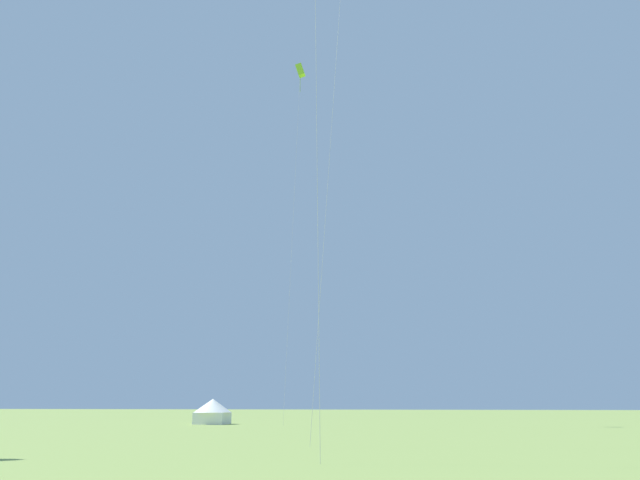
% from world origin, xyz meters
% --- Properties ---
extents(kite_lime_box, '(1.49, 1.98, 37.69)m').
position_xyz_m(kite_lime_box, '(-6.39, 55.76, 36.66)').
color(kite_lime_box, '#99DB2D').
rests_on(kite_lime_box, ground).
extents(festival_tent_left, '(3.72, 3.72, 2.42)m').
position_xyz_m(festival_tent_left, '(-15.26, 57.44, 1.34)').
color(festival_tent_left, white).
rests_on(festival_tent_left, ground).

